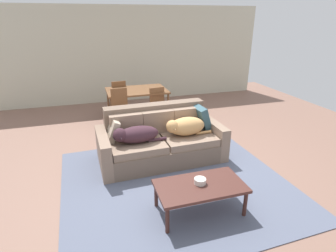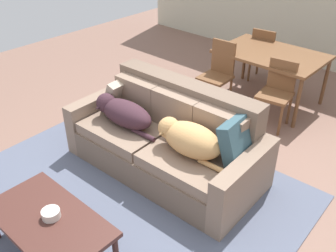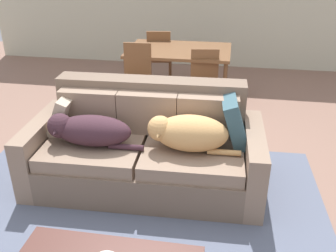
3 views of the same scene
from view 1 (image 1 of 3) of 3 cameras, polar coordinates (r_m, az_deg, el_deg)
ground_plane at (r=4.97m, az=1.00°, el=-6.71°), size 10.00×10.00×0.00m
back_partition at (r=8.32m, az=-7.74°, el=14.57°), size 8.00×0.12×2.70m
area_rug at (r=4.28m, az=1.55°, el=-11.75°), size 3.42×3.19×0.01m
couch at (r=4.83m, az=-1.66°, el=-3.00°), size 2.18×1.07×0.93m
dog_on_left_cushion at (r=4.44m, az=-6.90°, el=-1.80°), size 0.87×0.36×0.29m
dog_on_right_cushion at (r=4.70m, az=3.60°, el=-0.06°), size 0.82×0.38×0.32m
throw_pillow_by_left_arm at (r=4.61m, az=-11.55°, el=-0.83°), size 0.25×0.38×0.38m
throw_pillow_by_right_arm at (r=5.03m, az=6.97°, el=1.77°), size 0.29×0.46×0.46m
coffee_table at (r=3.56m, az=6.74°, el=-12.71°), size 1.13×0.61×0.41m
bowl_on_coffee_table at (r=3.54m, az=6.73°, el=-11.37°), size 0.15×0.15×0.07m
dining_table at (r=6.70m, az=-6.55°, el=7.04°), size 1.43×0.97×0.74m
dining_chair_near_left at (r=6.13m, az=-9.87°, el=3.79°), size 0.42×0.42×0.92m
dining_chair_near_right at (r=6.34m, az=-1.91°, el=4.54°), size 0.45×0.45×0.87m
dining_chair_far_left at (r=7.20m, az=-10.34°, el=6.28°), size 0.45×0.45×0.88m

